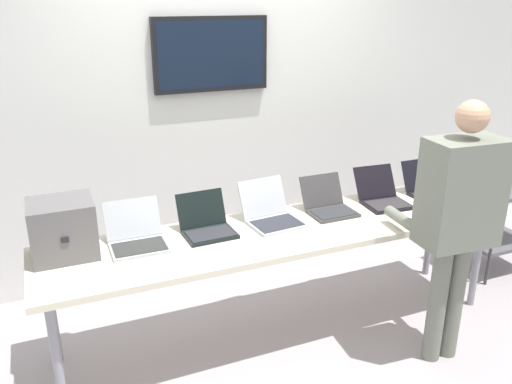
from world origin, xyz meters
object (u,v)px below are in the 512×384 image
object	(u,v)px
laptop_station_1	(207,224)
person	(458,211)
workbench	(284,236)
laptop_station_4	(382,196)
laptop_station_3	(328,204)
equipment_box	(63,229)
laptop_station_5	(432,187)
laptop_station_0	(137,236)
storage_cart	(499,215)
laptop_station_2	(271,214)

from	to	relation	value
laptop_station_1	person	xyz separation A→B (m)	(1.27, -0.76, 0.17)
person	workbench	bearing A→B (deg)	142.23
laptop_station_4	person	distance (m)	0.77
laptop_station_3	laptop_station_4	world-z (taller)	laptop_station_4
equipment_box	person	distance (m)	2.24
workbench	laptop_station_5	size ratio (longest dim) A/B	8.40
person	equipment_box	bearing A→B (deg)	159.70
laptop_station_0	storage_cart	xyz separation A→B (m)	(2.91, -0.01, -0.34)
laptop_station_3	person	xyz separation A→B (m)	(0.40, -0.76, 0.17)
laptop_station_0	laptop_station_3	xyz separation A→B (m)	(1.31, 0.00, -0.00)
laptop_station_0	person	distance (m)	1.87
laptop_station_3	equipment_box	bearing A→B (deg)	179.29
laptop_station_0	laptop_station_1	xyz separation A→B (m)	(0.43, 0.00, -0.00)
laptop_station_5	storage_cart	size ratio (longest dim) A/B	0.51
workbench	laptop_station_0	world-z (taller)	laptop_station_0
laptop_station_3	laptop_station_4	size ratio (longest dim) A/B	0.86
laptop_station_1	laptop_station_4	size ratio (longest dim) A/B	0.84
laptop_station_5	storage_cart	bearing A→B (deg)	-0.81
storage_cart	laptop_station_4	bearing A→B (deg)	179.87
workbench	laptop_station_1	xyz separation A→B (m)	(-0.47, 0.14, 0.10)
person	laptop_station_0	bearing A→B (deg)	156.18
person	storage_cart	bearing A→B (deg)	31.70
storage_cart	equipment_box	bearing A→B (deg)	179.42
workbench	person	world-z (taller)	person
storage_cart	workbench	bearing A→B (deg)	-176.46
workbench	storage_cart	bearing A→B (deg)	3.54
laptop_station_3	laptop_station_5	xyz separation A→B (m)	(0.88, -0.00, 0.00)
laptop_station_3	laptop_station_5	size ratio (longest dim) A/B	0.91
workbench	equipment_box	bearing A→B (deg)	173.10
laptop_station_1	laptop_station_3	bearing A→B (deg)	0.03
equipment_box	laptop_station_0	size ratio (longest dim) A/B	0.97
equipment_box	laptop_station_0	distance (m)	0.41
equipment_box	laptop_station_5	bearing A→B (deg)	-0.51
laptop_station_0	laptop_station_1	bearing A→B (deg)	0.51
equipment_box	laptop_station_1	distance (m)	0.84
equipment_box	laptop_station_1	size ratio (longest dim) A/B	1.07
laptop_station_2	laptop_station_4	size ratio (longest dim) A/B	1.02
laptop_station_4	laptop_station_2	bearing A→B (deg)	179.72
workbench	laptop_station_1	distance (m)	0.50
laptop_station_5	laptop_station_3	bearing A→B (deg)	179.86
laptop_station_0	equipment_box	bearing A→B (deg)	176.36
laptop_station_1	laptop_station_4	bearing A→B (deg)	-0.41
laptop_station_4	person	xyz separation A→B (m)	(-0.03, -0.75, 0.17)
laptop_station_0	laptop_station_2	world-z (taller)	laptop_station_2
laptop_station_1	workbench	bearing A→B (deg)	-16.14
equipment_box	person	world-z (taller)	person
laptop_station_1	laptop_station_2	distance (m)	0.44
equipment_box	laptop_station_5	distance (m)	2.59
workbench	laptop_station_5	bearing A→B (deg)	6.00
laptop_station_3	person	world-z (taller)	person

